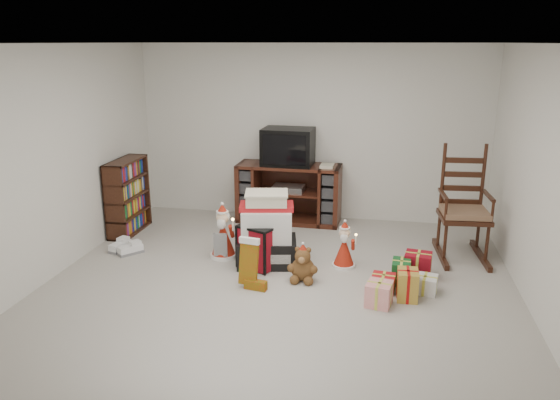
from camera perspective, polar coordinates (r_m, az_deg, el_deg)
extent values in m
cube|color=#ADA99E|center=(5.90, -0.18, -9.07)|extent=(5.00, 5.00, 0.01)
cube|color=silver|center=(5.33, -0.20, 16.07)|extent=(5.00, 5.00, 0.01)
cube|color=silver|center=(7.90, 3.26, 6.99)|extent=(5.00, 0.01, 2.50)
cube|color=silver|center=(3.18, -8.80, -7.44)|extent=(5.00, 0.01, 2.50)
cube|color=silver|center=(6.43, -22.70, 3.61)|extent=(0.01, 5.00, 2.50)
cube|color=silver|center=(5.59, 25.88, 1.49)|extent=(0.01, 5.00, 2.50)
cube|color=#431813|center=(7.84, 0.93, 0.72)|extent=(1.48, 0.57, 0.84)
cube|color=#BBBBBE|center=(7.78, 0.89, 1.21)|extent=(0.45, 0.33, 0.08)
cube|color=#3D1F10|center=(7.65, -15.63, 0.37)|extent=(0.27, 0.82, 1.01)
cube|color=#3D1F10|center=(6.84, 18.67, -1.72)|extent=(0.60, 0.58, 0.05)
cube|color=#87694A|center=(6.82, 18.72, -1.20)|extent=(0.56, 0.54, 0.06)
cube|color=#3D1F10|center=(6.96, 18.75, 2.54)|extent=(0.48, 0.10, 0.86)
cube|color=#3D1F10|center=(7.00, 18.32, -5.42)|extent=(0.63, 0.97, 0.06)
cube|color=black|center=(6.41, -1.37, -5.39)|extent=(0.76, 0.61, 0.31)
cube|color=silver|center=(6.29, -1.39, -2.52)|extent=(0.64, 0.54, 0.37)
cube|color=#AF1419|center=(6.23, -1.41, -0.67)|extent=(0.66, 0.44, 0.05)
cube|color=beige|center=(6.20, -1.41, 0.10)|extent=(0.52, 0.43, 0.12)
cube|color=maroon|center=(6.24, -2.52, -4.98)|extent=(0.44, 0.35, 0.52)
cube|color=black|center=(6.21, -2.37, -1.86)|extent=(0.20, 0.11, 0.03)
ellipsoid|color=brown|center=(6.00, 2.42, -7.23)|extent=(0.26, 0.22, 0.27)
sphere|color=brown|center=(5.90, 2.39, -5.92)|extent=(0.17, 0.17, 0.17)
cone|color=#9E2111|center=(6.36, 6.70, -5.39)|extent=(0.26, 0.26, 0.37)
sphere|color=beige|center=(6.28, 6.77, -3.43)|extent=(0.13, 0.13, 0.13)
cone|color=#9E2111|center=(6.24, 6.80, -2.59)|extent=(0.11, 0.11, 0.09)
cylinder|color=silver|center=(6.19, 7.93, -4.13)|extent=(0.02, 0.02, 0.11)
cone|color=#9E2111|center=(6.62, -5.96, -4.13)|extent=(0.31, 0.31, 0.44)
sphere|color=beige|center=(6.53, -6.03, -1.84)|extent=(0.15, 0.15, 0.15)
cone|color=#9E2111|center=(6.49, -6.06, -0.86)|extent=(0.13, 0.13, 0.11)
cylinder|color=silver|center=(6.39, -4.94, -2.64)|extent=(0.02, 0.02, 0.13)
cube|color=white|center=(7.09, -16.58, -4.77)|extent=(0.20, 0.33, 0.11)
cube|color=white|center=(7.01, -15.15, -4.91)|extent=(0.30, 0.32, 0.11)
cube|color=#AF1419|center=(5.85, 10.75, -8.21)|extent=(0.24, 0.24, 0.24)
cube|color=#175C26|center=(6.07, 12.56, -7.39)|extent=(0.24, 0.24, 0.24)
cube|color=gold|center=(5.73, 13.12, -8.90)|extent=(0.24, 0.24, 0.24)
cube|color=white|center=(5.55, 10.24, -9.58)|extent=(0.24, 0.24, 0.24)
cube|color=silver|center=(5.92, 14.90, -8.21)|extent=(0.24, 0.24, 0.24)
cube|color=maroon|center=(6.26, 14.25, -6.78)|extent=(0.24, 0.24, 0.24)
cube|color=black|center=(7.68, 0.84, 5.60)|extent=(0.72, 0.52, 0.52)
cube|color=black|center=(7.44, 0.51, 5.25)|extent=(0.60, 0.04, 0.41)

